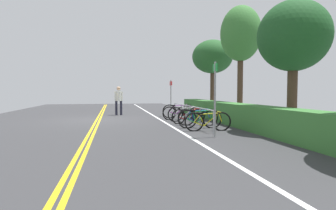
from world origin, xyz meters
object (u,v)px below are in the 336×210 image
(bicycle_3, at_px, (189,116))
(tree_near_left, at_px, (212,57))
(bicycle_4, at_px, (198,117))
(tree_mid, at_px, (241,35))
(bike_rack, at_px, (190,110))
(bicycle_2, at_px, (186,114))
(tree_far_right, at_px, (293,37))
(bicycle_0, at_px, (179,111))
(pedestrian, at_px, (119,99))
(bicycle_5, at_px, (200,119))
(bicycle_6, at_px, (208,121))
(bicycle_1, at_px, (179,113))
(sign_post_near, at_px, (171,94))
(sign_post_far, at_px, (215,92))

(bicycle_3, relative_size, tree_near_left, 0.35)
(bicycle_4, relative_size, tree_mid, 0.29)
(bike_rack, distance_m, tree_mid, 5.12)
(bicycle_2, bearing_deg, tree_far_right, 36.61)
(bicycle_0, xyz_separation_m, bicycle_4, (3.28, 0.03, -0.02))
(bicycle_3, relative_size, pedestrian, 0.97)
(bicycle_0, relative_size, bicycle_5, 0.97)
(bicycle_0, relative_size, tree_near_left, 0.35)
(bicycle_6, bearing_deg, bicycle_2, 179.47)
(bicycle_2, bearing_deg, bicycle_1, -173.69)
(bike_rack, height_order, bicycle_1, bike_rack)
(sign_post_near, xyz_separation_m, tree_far_right, (6.83, 3.03, 2.13))
(bicycle_6, xyz_separation_m, sign_post_near, (-6.14, -0.08, 0.92))
(sign_post_far, bearing_deg, bike_rack, 175.90)
(bicycle_0, bearing_deg, bicycle_4, 0.60)
(bicycle_6, distance_m, tree_far_right, 4.31)
(bicycle_1, relative_size, tree_near_left, 0.37)
(bicycle_2, distance_m, sign_post_far, 4.75)
(bike_rack, height_order, bicycle_4, bike_rack)
(pedestrian, relative_size, tree_mid, 0.30)
(bicycle_3, bearing_deg, tree_far_right, 43.85)
(sign_post_near, relative_size, tree_near_left, 0.44)
(bike_rack, bearing_deg, bicycle_1, -177.44)
(bicycle_5, bearing_deg, tree_mid, 133.51)
(bike_rack, height_order, bicycle_3, bike_rack)
(bicycle_4, relative_size, bicycle_6, 0.96)
(bicycle_2, xyz_separation_m, pedestrian, (-4.15, -3.09, 0.66))
(bike_rack, xyz_separation_m, bicycle_6, (2.45, -0.01, -0.26))
(tree_far_right, bearing_deg, bicycle_3, -136.15)
(bicycle_5, xyz_separation_m, sign_post_near, (-5.34, -0.02, 0.90))
(bicycle_2, bearing_deg, bike_rack, -1.69)
(bike_rack, relative_size, pedestrian, 3.49)
(bicycle_4, xyz_separation_m, pedestrian, (-5.78, -3.19, 0.66))
(bike_rack, bearing_deg, bicycle_5, -2.14)
(bike_rack, relative_size, bicycle_2, 3.46)
(bicycle_1, relative_size, tree_far_right, 0.37)
(bike_rack, bearing_deg, bicycle_3, -73.11)
(bicycle_5, relative_size, sign_post_near, 0.83)
(bicycle_0, xyz_separation_m, tree_far_right, (5.59, 2.87, 3.03))
(bike_rack, relative_size, tree_far_right, 1.29)
(bicycle_5, relative_size, tree_mid, 0.30)
(tree_mid, bearing_deg, bicycle_3, -66.21)
(bicycle_1, relative_size, pedestrian, 1.01)
(bicycle_3, height_order, tree_far_right, tree_far_right)
(bike_rack, xyz_separation_m, tree_far_right, (3.14, 2.95, 2.80))
(bike_rack, height_order, sign_post_near, sign_post_near)
(bicycle_1, relative_size, bicycle_2, 1.00)
(bicycle_5, bearing_deg, bicycle_4, 167.64)
(bicycle_1, relative_size, bicycle_3, 1.04)
(bike_rack, bearing_deg, pedestrian, -148.19)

